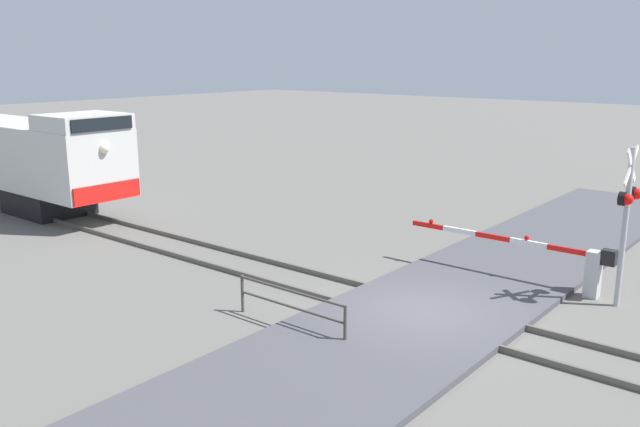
# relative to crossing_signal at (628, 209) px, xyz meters

# --- Properties ---
(ground_plane) EXTENTS (160.00, 160.00, 0.00)m
(ground_plane) POSITION_rel_crossing_signal_xyz_m (-3.69, 3.45, -2.54)
(ground_plane) COLOR #605E59
(rail_track_left) EXTENTS (0.08, 80.00, 0.15)m
(rail_track_left) POSITION_rel_crossing_signal_xyz_m (-4.41, 3.45, -2.46)
(rail_track_left) COLOR #59544C
(rail_track_left) RESTS_ON ground_plane
(rail_track_right) EXTENTS (0.08, 80.00, 0.15)m
(rail_track_right) POSITION_rel_crossing_signal_xyz_m (-2.97, 3.45, -2.46)
(rail_track_right) COLOR #59544C
(rail_track_right) RESTS_ON ground_plane
(road_surface) EXTENTS (36.00, 4.54, 0.15)m
(road_surface) POSITION_rel_crossing_signal_xyz_m (-3.69, 3.45, -2.46)
(road_surface) COLOR #47474C
(road_surface) RESTS_ON ground_plane
(crossing_signal) EXTENTS (1.18, 0.33, 4.08)m
(crossing_signal) POSITION_rel_crossing_signal_xyz_m (0.00, 0.00, 0.00)
(crossing_signal) COLOR #ADADB2
(crossing_signal) RESTS_ON ground_plane
(crossing_gate) EXTENTS (0.36, 6.00, 1.36)m
(crossing_gate) POSITION_rel_crossing_signal_xyz_m (0.25, 1.48, -1.68)
(crossing_gate) COLOR silver
(crossing_gate) RESTS_ON ground_plane
(guard_railing) EXTENTS (0.08, 3.26, 0.95)m
(guard_railing) POSITION_rel_crossing_signal_xyz_m (-6.28, 5.52, -1.90)
(guard_railing) COLOR #4C4742
(guard_railing) RESTS_ON ground_plane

